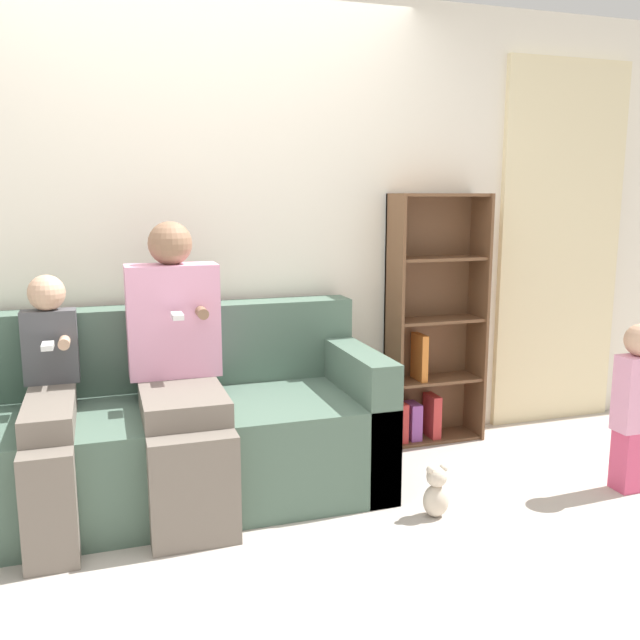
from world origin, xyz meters
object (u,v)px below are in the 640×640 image
(child_seated, at_px, (49,406))
(bookshelf, at_px, (430,333))
(adult_seated, at_px, (179,362))
(couch, at_px, (165,434))
(teddy_bear, at_px, (436,492))
(toddler_standing, at_px, (636,403))

(child_seated, bearing_deg, bookshelf, 14.02)
(adult_seated, relative_size, child_seated, 1.22)
(couch, distance_m, teddy_bear, 1.33)
(adult_seated, bearing_deg, bookshelf, 16.69)
(adult_seated, distance_m, teddy_bear, 1.33)
(couch, distance_m, toddler_standing, 2.33)
(toddler_standing, xyz_separation_m, teddy_bear, (-1.07, 0.03, -0.34))
(child_seated, bearing_deg, couch, 19.67)
(bookshelf, bearing_deg, toddler_standing, -57.74)
(couch, relative_size, adult_seated, 1.56)
(teddy_bear, bearing_deg, child_seated, 165.31)
(couch, distance_m, adult_seated, 0.40)
(toddler_standing, xyz_separation_m, bookshelf, (-0.63, 1.00, 0.20))
(toddler_standing, bearing_deg, bookshelf, 122.26)
(toddler_standing, height_order, teddy_bear, toddler_standing)
(toddler_standing, relative_size, bookshelf, 0.58)
(child_seated, bearing_deg, adult_seated, 6.54)
(couch, bearing_deg, teddy_bear, -27.95)
(adult_seated, height_order, toddler_standing, adult_seated)
(adult_seated, relative_size, bookshelf, 0.91)
(couch, relative_size, toddler_standing, 2.46)
(couch, bearing_deg, toddler_standing, -16.23)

